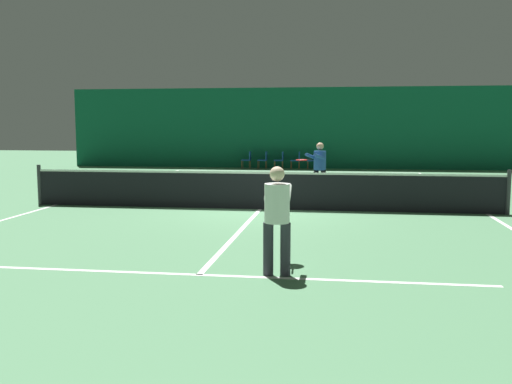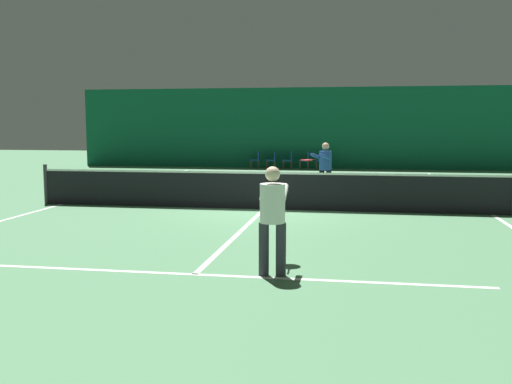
% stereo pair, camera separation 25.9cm
% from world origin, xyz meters
% --- Properties ---
extents(ground_plane, '(60.00, 60.00, 0.00)m').
position_xyz_m(ground_plane, '(0.00, 0.00, 0.00)').
color(ground_plane, '#4C7F56').
extents(backdrop_curtain, '(23.00, 0.12, 3.92)m').
position_xyz_m(backdrop_curtain, '(0.00, 13.82, 1.96)').
color(backdrop_curtain, '#0F5138').
rests_on(backdrop_curtain, ground).
extents(court_line_baseline_far, '(11.00, 0.10, 0.00)m').
position_xyz_m(court_line_baseline_far, '(0.00, 11.90, 0.00)').
color(court_line_baseline_far, white).
rests_on(court_line_baseline_far, ground).
extents(court_line_service_far, '(8.25, 0.10, 0.00)m').
position_xyz_m(court_line_service_far, '(0.00, 6.40, 0.00)').
color(court_line_service_far, white).
rests_on(court_line_service_far, ground).
extents(court_line_service_near, '(8.25, 0.10, 0.00)m').
position_xyz_m(court_line_service_near, '(0.00, -6.40, 0.00)').
color(court_line_service_near, white).
rests_on(court_line_service_near, ground).
extents(court_line_sideline_left, '(0.10, 23.80, 0.00)m').
position_xyz_m(court_line_sideline_left, '(-5.50, 0.00, 0.00)').
color(court_line_sideline_left, white).
rests_on(court_line_sideline_left, ground).
extents(court_line_sideline_right, '(0.10, 23.80, 0.00)m').
position_xyz_m(court_line_sideline_right, '(5.50, 0.00, 0.00)').
color(court_line_sideline_right, white).
rests_on(court_line_sideline_right, ground).
extents(court_line_centre, '(0.10, 12.80, 0.00)m').
position_xyz_m(court_line_centre, '(0.00, 0.00, 0.00)').
color(court_line_centre, white).
rests_on(court_line_centre, ground).
extents(tennis_net, '(12.00, 0.10, 1.07)m').
position_xyz_m(tennis_net, '(0.00, 0.00, 0.51)').
color(tennis_net, black).
rests_on(tennis_net, ground).
extents(player_near, '(0.41, 1.31, 1.55)m').
position_xyz_m(player_near, '(1.10, -6.22, 0.91)').
color(player_near, '#2D2D38').
rests_on(player_near, ground).
extents(player_far, '(0.97, 1.31, 1.60)m').
position_xyz_m(player_far, '(1.37, 2.92, 0.93)').
color(player_far, black).
rests_on(player_far, ground).
extents(courtside_chair_0, '(0.44, 0.44, 0.84)m').
position_xyz_m(courtside_chair_0, '(-2.44, 13.27, 0.49)').
color(courtside_chair_0, brown).
rests_on(courtside_chair_0, ground).
extents(courtside_chair_1, '(0.44, 0.44, 0.84)m').
position_xyz_m(courtside_chair_1, '(-1.64, 13.27, 0.49)').
color(courtside_chair_1, brown).
rests_on(courtside_chair_1, ground).
extents(courtside_chair_2, '(0.44, 0.44, 0.84)m').
position_xyz_m(courtside_chair_2, '(-0.84, 13.27, 0.49)').
color(courtside_chair_2, brown).
rests_on(courtside_chair_2, ground).
extents(courtside_chair_3, '(0.44, 0.44, 0.84)m').
position_xyz_m(courtside_chair_3, '(-0.04, 13.27, 0.49)').
color(courtside_chair_3, brown).
rests_on(courtside_chair_3, ground).
extents(courtside_chair_4, '(0.44, 0.44, 0.84)m').
position_xyz_m(courtside_chair_4, '(0.76, 13.27, 0.49)').
color(courtside_chair_4, brown).
rests_on(courtside_chair_4, ground).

